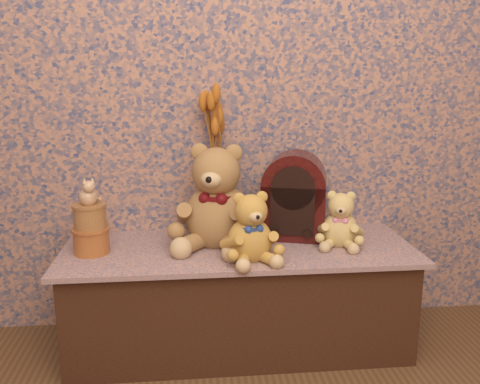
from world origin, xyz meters
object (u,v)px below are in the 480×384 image
Objects in this scene: ceramic_vase at (215,214)px; cat_figurine at (88,191)px; cathedral_radio at (294,195)px; teddy_medium at (250,223)px; biscuit_tin_lower at (91,241)px; teddy_large at (218,191)px; teddy_small at (340,216)px.

ceramic_vase is 0.54m from cat_figurine.
teddy_medium is at bearing -114.69° from cathedral_radio.
cathedral_radio is 2.68× the size of biscuit_tin_lower.
biscuit_tin_lower is at bearing -161.90° from ceramic_vase.
cathedral_radio is 0.85m from biscuit_tin_lower.
teddy_large is 0.53m from biscuit_tin_lower.
teddy_medium is 0.41m from teddy_small.
teddy_large is 1.58× the size of teddy_medium.
cat_figurine reaches higher than biscuit_tin_lower.
cathedral_radio is at bearing 28.56° from teddy_large.
cathedral_radio reaches higher than teddy_small.
cat_figurine is at bearing -162.74° from teddy_small.
teddy_small is at bearing -20.04° from cat_figurine.
teddy_large is 0.51m from teddy_small.
teddy_medium is 0.63m from biscuit_tin_lower.
cathedral_radio reaches higher than teddy_medium.
cat_figurine is (-0.99, 0.00, 0.13)m from teddy_small.
teddy_large reaches higher than cat_figurine.
teddy_medium is 2.06× the size of biscuit_tin_lower.
cathedral_radio reaches higher than ceramic_vase.
ceramic_vase reaches higher than biscuit_tin_lower.
biscuit_tin_lower is at bearing -155.23° from cathedral_radio.
cathedral_radio is at bearing 8.93° from biscuit_tin_lower.
teddy_large is at bearing -152.61° from cathedral_radio.
ceramic_vase is at bearing -1.92° from cat_figurine.
cat_figurine is (-0.83, -0.13, 0.07)m from cathedral_radio.
teddy_large is at bearing -169.99° from teddy_small.
teddy_large is 4.02× the size of cat_figurine.
cat_figurine is at bearing -161.90° from ceramic_vase.
biscuit_tin_lower is (-0.99, 0.00, -0.07)m from teddy_small.
ceramic_vase is at bearing 100.17° from teddy_medium.
cathedral_radio is 0.84m from cat_figurine.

